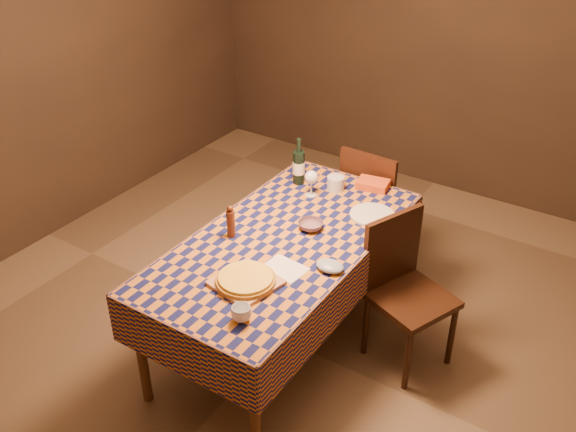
{
  "coord_description": "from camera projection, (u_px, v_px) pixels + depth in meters",
  "views": [
    {
      "loc": [
        1.7,
        -2.56,
        2.81
      ],
      "look_at": [
        0.0,
        0.05,
        0.9
      ],
      "focal_mm": 40.0,
      "sensor_mm": 36.0,
      "label": 1
    }
  ],
  "objects": [
    {
      "name": "cutting_board",
      "position": [
        246.0,
        283.0,
        3.32
      ],
      "size": [
        0.35,
        0.35,
        0.02
      ],
      "primitive_type": "cube",
      "rotation": [
        0.0,
        0.0,
        -0.19
      ],
      "color": "tan",
      "rests_on": "dining_table"
    },
    {
      "name": "pizza",
      "position": [
        246.0,
        279.0,
        3.3
      ],
      "size": [
        0.39,
        0.39,
        0.03
      ],
      "color": "#996419",
      "rests_on": "cutting_board"
    },
    {
      "name": "room",
      "position": [
        283.0,
        147.0,
        3.38
      ],
      "size": [
        5.0,
        5.1,
        2.7
      ],
      "color": "brown",
      "rests_on": "ground"
    },
    {
      "name": "pepper_mill",
      "position": [
        231.0,
        222.0,
        3.66
      ],
      "size": [
        0.05,
        0.05,
        0.2
      ],
      "color": "#4A2011",
      "rests_on": "dining_table"
    },
    {
      "name": "flour_bag",
      "position": [
        330.0,
        266.0,
        3.42
      ],
      "size": [
        0.18,
        0.15,
        0.05
      ],
      "primitive_type": "ellipsoid",
      "rotation": [
        0.0,
        0.0,
        -0.22
      ],
      "color": "#90A2B8",
      "rests_on": "dining_table"
    },
    {
      "name": "deli_tub",
      "position": [
        336.0,
        183.0,
        4.16
      ],
      "size": [
        0.14,
        0.14,
        0.09
      ],
      "primitive_type": "cylinder",
      "rotation": [
        0.0,
        0.0,
        0.31
      ],
      "color": "silver",
      "rests_on": "dining_table"
    },
    {
      "name": "wine_bottle",
      "position": [
        299.0,
        167.0,
        4.2
      ],
      "size": [
        0.11,
        0.11,
        0.32
      ],
      "color": "black",
      "rests_on": "dining_table"
    },
    {
      "name": "dining_table",
      "position": [
        283.0,
        250.0,
        3.72
      ],
      "size": [
        0.94,
        1.84,
        0.77
      ],
      "color": "brown",
      "rests_on": "ground"
    },
    {
      "name": "flour_patch",
      "position": [
        284.0,
        269.0,
        3.44
      ],
      "size": [
        0.24,
        0.19,
        0.0
      ],
      "primitive_type": "cube",
      "rotation": [
        0.0,
        0.0,
        -0.1
      ],
      "color": "white",
      "rests_on": "dining_table"
    },
    {
      "name": "bowl",
      "position": [
        311.0,
        225.0,
        3.76
      ],
      "size": [
        0.2,
        0.2,
        0.05
      ],
      "primitive_type": "imported",
      "rotation": [
        0.0,
        0.0,
        -0.42
      ],
      "color": "#674956",
      "rests_on": "dining_table"
    },
    {
      "name": "white_plate",
      "position": [
        372.0,
        215.0,
        3.89
      ],
      "size": [
        0.32,
        0.32,
        0.02
      ],
      "primitive_type": "cylinder",
      "rotation": [
        0.0,
        0.0,
        0.17
      ],
      "color": "silver",
      "rests_on": "dining_table"
    },
    {
      "name": "wine_glass",
      "position": [
        311.0,
        178.0,
        4.05
      ],
      "size": [
        0.1,
        0.1,
        0.17
      ],
      "color": "silver",
      "rests_on": "dining_table"
    },
    {
      "name": "tumbler",
      "position": [
        241.0,
        313.0,
        3.06
      ],
      "size": [
        0.11,
        0.11,
        0.08
      ],
      "primitive_type": "imported",
      "rotation": [
        0.0,
        0.0,
        -0.1
      ],
      "color": "white",
      "rests_on": "dining_table"
    },
    {
      "name": "chair_far",
      "position": [
        373.0,
        200.0,
        4.55
      ],
      "size": [
        0.44,
        0.44,
        0.93
      ],
      "color": "black",
      "rests_on": "ground"
    },
    {
      "name": "takeout_container",
      "position": [
        373.0,
        184.0,
        4.19
      ],
      "size": [
        0.22,
        0.17,
        0.05
      ],
      "primitive_type": "cube",
      "rotation": [
        0.0,
        0.0,
        0.17
      ],
      "color": "#C34819",
      "rests_on": "dining_table"
    },
    {
      "name": "chair_right",
      "position": [
        403.0,
        282.0,
        3.74
      ],
      "size": [
        0.55,
        0.55,
        0.93
      ],
      "color": "black",
      "rests_on": "ground"
    }
  ]
}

